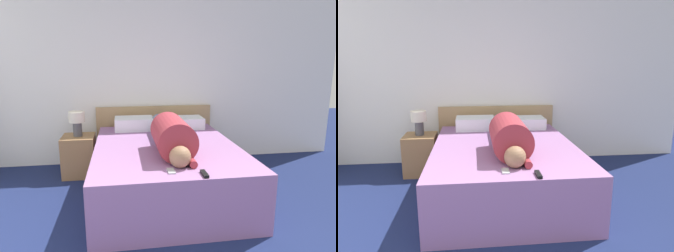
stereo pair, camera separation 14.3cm
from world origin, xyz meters
TOP-DOWN VIEW (x-y plane):
  - wall_back at (0.00, 3.87)m, footprint 5.94×0.06m
  - bed at (0.10, 2.67)m, footprint 1.57×2.08m
  - headboard at (0.10, 3.80)m, footprint 1.69×0.04m
  - nightstand at (-0.95, 3.38)m, footprint 0.41×0.43m
  - table_lamp at (-0.95, 3.38)m, footprint 0.20×0.20m
  - person_lying at (0.11, 2.50)m, footprint 0.38×1.63m
  - pillow_near_headboard at (-0.22, 3.49)m, footprint 0.52×0.36m
  - pillow_second at (0.49, 3.49)m, footprint 0.49×0.36m
  - tv_remote at (0.28, 1.72)m, footprint 0.04×0.15m
  - cell_phone at (0.02, 1.85)m, footprint 0.06×0.13m

SIDE VIEW (x-z plane):
  - nightstand at x=-0.95m, z-range 0.00..0.53m
  - bed at x=0.10m, z-range 0.00..0.57m
  - headboard at x=0.10m, z-range 0.00..0.84m
  - cell_phone at x=0.02m, z-range 0.57..0.58m
  - tv_remote at x=0.28m, z-range 0.57..0.59m
  - pillow_second at x=0.49m, z-range 0.57..0.72m
  - pillow_near_headboard at x=-0.22m, z-range 0.57..0.73m
  - person_lying at x=0.11m, z-range 0.54..0.92m
  - table_lamp at x=-0.95m, z-range 0.57..0.90m
  - wall_back at x=0.00m, z-range 0.00..2.60m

